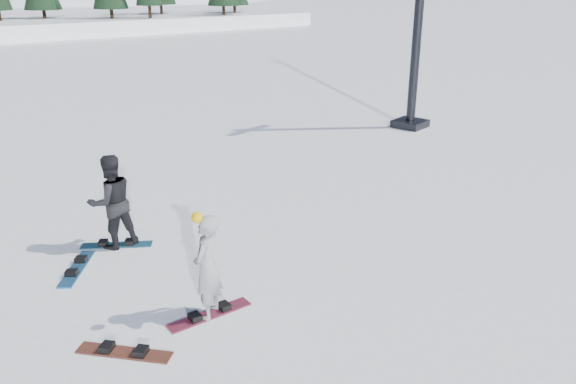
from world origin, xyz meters
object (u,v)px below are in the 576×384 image
object	(u,v)px
snowboarder_woman	(207,267)
snowboard_loose_a	(77,269)
lift_tower	(416,47)
snowboard_loose_b	(124,353)
snowboarder_man	(111,202)

from	to	relation	value
snowboarder_woman	snowboard_loose_a	world-z (taller)	snowboarder_woman
lift_tower	snowboard_loose_b	bearing A→B (deg)	-166.60
lift_tower	snowboarder_man	distance (m)	13.59
snowboard_loose_a	lift_tower	bearing A→B (deg)	-39.23
snowboarder_woman	snowboard_loose_a	size ratio (longest dim) A/B	1.34
lift_tower	snowboarder_woman	distance (m)	14.64
snowboarder_woman	snowboard_loose_b	xyz separation A→B (m)	(-1.57, -0.08, -0.92)
lift_tower	snowboard_loose_a	distance (m)	14.89
snowboard_loose_a	snowboard_loose_b	bearing A→B (deg)	-149.34
lift_tower	snowboarder_man	xyz separation A→B (m)	(-13.13, -2.88, -2.02)
lift_tower	snowboard_loose_a	size ratio (longest dim) A/B	4.99
snowboarder_woman	snowboard_loose_b	world-z (taller)	snowboarder_woman
snowboard_loose_b	snowboard_loose_a	size ratio (longest dim) A/B	1.00
snowboard_loose_b	snowboarder_man	bearing A→B (deg)	118.04
snowboarder_woman	snowboarder_man	bearing A→B (deg)	-124.32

